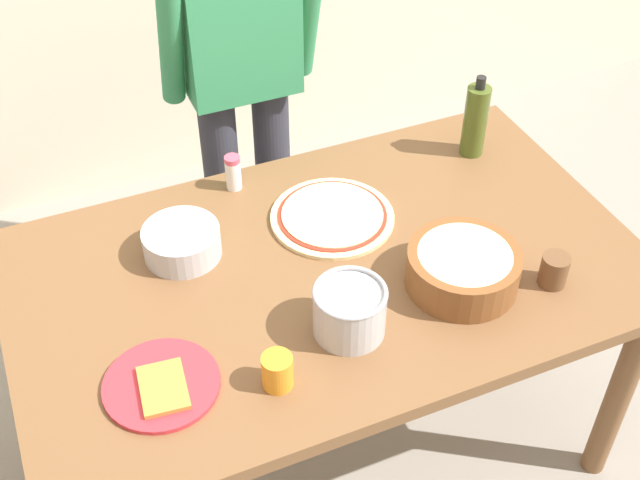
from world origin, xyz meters
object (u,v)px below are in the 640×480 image
(mixing_bowl_steel, at_px, (182,242))
(salt_shaker, at_px, (233,172))
(dining_table, at_px, (327,292))
(pizza_raw_on_board, at_px, (332,216))
(person_cook, at_px, (240,63))
(popcorn_bowl, at_px, (463,265))
(cup_orange, at_px, (277,371))
(plate_with_slice, at_px, (162,385))
(olive_oil_bottle, at_px, (475,120))
(steel_pot, at_px, (350,310))
(cup_small_brown, at_px, (554,270))

(mixing_bowl_steel, height_order, salt_shaker, salt_shaker)
(dining_table, height_order, pizza_raw_on_board, pizza_raw_on_board)
(person_cook, height_order, pizza_raw_on_board, person_cook)
(popcorn_bowl, bearing_deg, pizza_raw_on_board, 119.03)
(pizza_raw_on_board, distance_m, cup_orange, 0.58)
(plate_with_slice, relative_size, popcorn_bowl, 0.93)
(mixing_bowl_steel, xyz_separation_m, salt_shaker, (0.21, 0.21, 0.01))
(mixing_bowl_steel, xyz_separation_m, olive_oil_bottle, (0.92, 0.10, 0.07))
(popcorn_bowl, relative_size, olive_oil_bottle, 1.09)
(plate_with_slice, height_order, steel_pot, steel_pot)
(person_cook, distance_m, pizza_raw_on_board, 0.62)
(dining_table, xyz_separation_m, plate_with_slice, (-0.49, -0.21, 0.10))
(steel_pot, bearing_deg, cup_small_brown, -5.87)
(olive_oil_bottle, bearing_deg, cup_orange, -145.03)
(person_cook, bearing_deg, salt_shaker, -113.11)
(plate_with_slice, distance_m, olive_oil_bottle, 1.20)
(cup_small_brown, height_order, salt_shaker, salt_shaker)
(dining_table, relative_size, person_cook, 0.99)
(person_cook, relative_size, popcorn_bowl, 5.79)
(plate_with_slice, bearing_deg, popcorn_bowl, 1.88)
(dining_table, distance_m, olive_oil_bottle, 0.69)
(olive_oil_bottle, height_order, steel_pot, olive_oil_bottle)
(pizza_raw_on_board, distance_m, olive_oil_bottle, 0.53)
(popcorn_bowl, relative_size, cup_orange, 3.29)
(salt_shaker, bearing_deg, person_cook, 66.89)
(mixing_bowl_steel, bearing_deg, person_cook, 57.40)
(mixing_bowl_steel, relative_size, salt_shaker, 1.89)
(cup_small_brown, relative_size, salt_shaker, 0.80)
(pizza_raw_on_board, xyz_separation_m, mixing_bowl_steel, (-0.41, 0.02, 0.03))
(pizza_raw_on_board, height_order, plate_with_slice, plate_with_slice)
(plate_with_slice, xyz_separation_m, steel_pot, (0.45, -0.01, 0.06))
(steel_pot, height_order, cup_orange, steel_pot)
(person_cook, height_order, steel_pot, person_cook)
(plate_with_slice, height_order, mixing_bowl_steel, mixing_bowl_steel)
(person_cook, bearing_deg, cup_small_brown, -66.20)
(mixing_bowl_steel, relative_size, steel_pot, 1.15)
(cup_small_brown, bearing_deg, salt_shaker, 131.86)
(olive_oil_bottle, xyz_separation_m, cup_small_brown, (-0.10, -0.56, -0.07))
(dining_table, height_order, salt_shaker, salt_shaker)
(person_cook, xyz_separation_m, cup_small_brown, (0.45, -1.03, -0.14))
(cup_orange, bearing_deg, person_cook, 74.82)
(cup_orange, bearing_deg, plate_with_slice, 159.29)
(dining_table, distance_m, cup_orange, 0.41)
(popcorn_bowl, xyz_separation_m, salt_shaker, (-0.40, 0.59, -0.01))
(plate_with_slice, bearing_deg, person_cook, 61.48)
(mixing_bowl_steel, bearing_deg, steel_pot, -55.01)
(dining_table, relative_size, plate_with_slice, 6.15)
(popcorn_bowl, distance_m, mixing_bowl_steel, 0.71)
(cup_orange, distance_m, cup_small_brown, 0.74)
(popcorn_bowl, relative_size, salt_shaker, 2.64)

